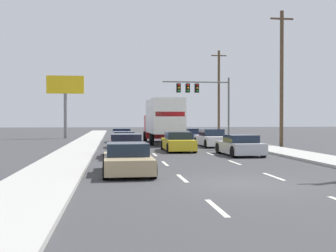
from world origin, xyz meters
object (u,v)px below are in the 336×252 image
car_tan (127,160)px  car_navy (195,136)px  box_truck (163,119)px  utility_pole_far (219,93)px  car_white (211,139)px  car_gray (124,140)px  roadside_billboard (65,94)px  car_silver (240,146)px  utility_pole_mid (282,77)px  car_blue (121,136)px  traffic_signal_mast (198,92)px  car_yellow (178,142)px  car_maroon (126,146)px

car_tan → car_navy: 23.25m
box_truck → car_navy: bearing=40.1°
utility_pole_far → car_white: bearing=-106.2°
car_navy → car_white: (-0.10, -7.00, 0.04)m
car_gray → roadside_billboard: (-5.98, 15.81, 4.37)m
roadside_billboard → car_tan: bearing=-79.4°
car_gray → car_tan: size_ratio=1.03×
car_silver → utility_pole_mid: (5.39, 6.87, 4.75)m
car_blue → car_gray: (0.03, -7.12, -0.03)m
traffic_signal_mast → utility_pole_far: size_ratio=0.71×
car_white → car_tan: bearing=-114.6°
utility_pole_far → roadside_billboard: utility_pole_far is taller
traffic_signal_mast → utility_pole_far: 5.79m
car_silver → utility_pole_far: size_ratio=0.40×
car_yellow → car_navy: (3.36, 11.27, -0.03)m
car_blue → roadside_billboard: (-5.95, 8.69, 4.34)m
car_white → traffic_signal_mast: bearing=83.0°
car_yellow → roadside_billboard: bearing=115.3°
box_truck → car_navy: (3.36, 2.83, -1.56)m
car_silver → box_truck: bearing=104.5°
car_gray → utility_pole_far: size_ratio=0.43×
traffic_signal_mast → car_tan: bearing=-107.1°
car_gray → car_blue: bearing=90.2°
traffic_signal_mast → car_maroon: bearing=-112.4°
traffic_signal_mast → utility_pole_mid: size_ratio=0.70×
box_truck → traffic_signal_mast: bearing=59.4°
car_yellow → traffic_signal_mast: traffic_signal_mast is taller
car_blue → car_gray: bearing=-89.8°
car_silver → traffic_signal_mast: size_ratio=0.56×
utility_pole_far → car_yellow: bearing=-111.1°
car_blue → utility_pole_mid: 15.14m
box_truck → car_white: (3.26, -4.17, -1.52)m
car_white → roadside_billboard: 20.65m
car_maroon → utility_pole_far: bearing=64.7°
car_yellow → car_silver: 4.71m
car_gray → utility_pole_mid: utility_pole_mid is taller
utility_pole_mid → traffic_signal_mast: bearing=105.8°
car_gray → car_tan: (-0.22, -15.06, -0.01)m
car_gray → utility_pole_far: bearing=55.6°
roadside_billboard → car_silver: bearing=-61.9°
car_maroon → traffic_signal_mast: traffic_signal_mast is taller
utility_pole_far → traffic_signal_mast: bearing=-126.1°
car_white → utility_pole_mid: utility_pole_mid is taller
car_maroon → roadside_billboard: 24.66m
car_yellow → car_white: 5.37m
car_maroon → car_white: 10.36m
car_navy → utility_pole_far: 11.97m
car_maroon → car_navy: bearing=65.1°
car_navy → utility_pole_mid: utility_pole_mid is taller
car_navy → car_silver: 14.81m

